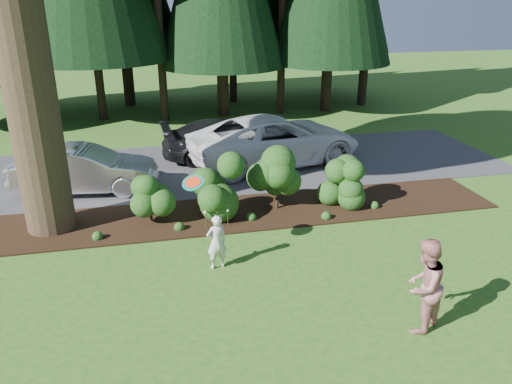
{
  "coord_description": "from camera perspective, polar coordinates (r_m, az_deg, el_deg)",
  "views": [
    {
      "loc": [
        -1.9,
        -9.57,
        5.9
      ],
      "look_at": [
        0.6,
        1.61,
        1.3
      ],
      "focal_mm": 35.0,
      "sensor_mm": 36.0,
      "label": 1
    }
  ],
  "objects": [
    {
      "name": "ground",
      "position": [
        11.4,
        -1.18,
        -9.29
      ],
      "size": [
        80.0,
        80.0,
        0.0
      ],
      "primitive_type": "plane",
      "color": "#265F1B",
      "rests_on": "ground"
    },
    {
      "name": "mulch_bed",
      "position": [
        14.23,
        -3.79,
        -2.57
      ],
      "size": [
        16.0,
        2.5,
        0.05
      ],
      "primitive_type": "cube",
      "color": "black",
      "rests_on": "ground"
    },
    {
      "name": "lily_cluster",
      "position": [
        13.23,
        -4.54,
        -2.31
      ],
      "size": [
        0.69,
        0.09,
        0.57
      ],
      "color": "#123B13",
      "rests_on": "ground"
    },
    {
      "name": "shrub_row",
      "position": [
        13.95,
        -0.68,
        0.46
      ],
      "size": [
        6.53,
        1.6,
        1.61
      ],
      "color": "#123B13",
      "rests_on": "ground"
    },
    {
      "name": "car_dark_suv",
      "position": [
        18.95,
        -3.21,
        6.06
      ],
      "size": [
        5.03,
        2.21,
        1.44
      ],
      "primitive_type": "imported",
      "rotation": [
        0.0,
        0.0,
        1.61
      ],
      "color": "black",
      "rests_on": "driveway"
    },
    {
      "name": "frisbee",
      "position": [
        10.98,
        -7.2,
        1.07
      ],
      "size": [
        0.53,
        0.47,
        0.31
      ],
      "color": "#167C72",
      "rests_on": "ground"
    },
    {
      "name": "car_silver_wagon",
      "position": [
        16.47,
        -18.95,
        2.42
      ],
      "size": [
        4.54,
        2.1,
        1.44
      ],
      "primitive_type": "imported",
      "rotation": [
        0.0,
        0.0,
        1.44
      ],
      "color": "silver",
      "rests_on": "driveway"
    },
    {
      "name": "child",
      "position": [
        11.36,
        -4.52,
        -5.71
      ],
      "size": [
        0.53,
        0.41,
        1.31
      ],
      "primitive_type": "imported",
      "rotation": [
        0.0,
        0.0,
        3.36
      ],
      "color": "silver",
      "rests_on": "ground"
    },
    {
      "name": "adult",
      "position": [
        9.74,
        18.62,
        -10.13
      ],
      "size": [
        1.14,
        1.08,
        1.85
      ],
      "primitive_type": "imported",
      "rotation": [
        0.0,
        0.0,
        3.74
      ],
      "color": "#AE1722",
      "rests_on": "ground"
    },
    {
      "name": "driveway",
      "position": [
        18.16,
        -5.91,
        2.83
      ],
      "size": [
        22.0,
        6.0,
        0.03
      ],
      "primitive_type": "cube",
      "color": "#38383A",
      "rests_on": "ground"
    },
    {
      "name": "car_white_suv",
      "position": [
        18.25,
        2.17,
        5.98
      ],
      "size": [
        6.8,
        4.14,
        1.76
      ],
      "primitive_type": "imported",
      "rotation": [
        0.0,
        0.0,
        1.77
      ],
      "color": "white",
      "rests_on": "driveway"
    }
  ]
}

